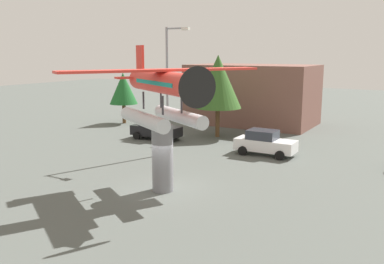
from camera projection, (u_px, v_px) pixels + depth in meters
The scene contains 9 objects.
ground_plane at pixel (163, 190), 21.72m from camera, with size 140.00×140.00×0.00m, color #515651.
display_pedestal at pixel (163, 158), 21.39m from camera, with size 1.10×1.10×3.50m, color slate.
floatplane_monument at pixel (163, 92), 20.64m from camera, with size 7.03×9.49×4.00m.
car_near_black at pixel (156, 129), 34.46m from camera, with size 4.20×2.02×1.76m.
car_mid_white at pixel (265, 143), 29.15m from camera, with size 4.20×2.02×1.76m.
streetlight_primary at pixel (169, 83), 28.47m from camera, with size 1.84×0.28×8.79m.
storefront_building at pixel (252, 94), 41.85m from camera, with size 12.24×7.15×5.92m, color brown.
tree_west at pixel (123, 89), 41.86m from camera, with size 2.83×2.83×5.13m.
tree_east at pixel (218, 82), 34.77m from camera, with size 3.99×3.99×6.93m.
Camera 1 is at (11.84, -17.12, 7.09)m, focal length 38.85 mm.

